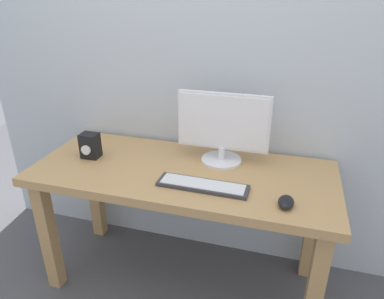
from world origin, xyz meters
The scene contains 7 objects.
ground_plane centered at (0.00, 0.00, 0.00)m, with size 6.00×6.00×0.00m, color #4C4C51.
wall_back centered at (0.00, 0.37, 1.50)m, with size 2.84×0.04×3.00m, color #B2BCC6.
desk centered at (0.00, 0.00, 0.63)m, with size 1.55×0.65×0.74m.
monitor centered at (0.17, 0.15, 0.93)m, with size 0.48×0.21×0.38m.
keyboard_primary centered at (0.15, -0.14, 0.75)m, with size 0.43×0.12×0.02m.
mouse centered at (0.53, -0.19, 0.76)m, with size 0.07×0.10×0.04m, color black.
audio_controller centered at (-0.53, 0.00, 0.81)m, with size 0.10×0.09×0.14m.
Camera 1 is at (0.49, -1.52, 1.59)m, focal length 32.79 mm.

